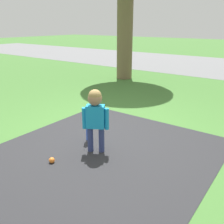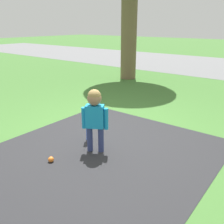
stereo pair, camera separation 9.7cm
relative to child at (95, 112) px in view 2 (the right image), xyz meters
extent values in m
plane|color=#3D6B2D|center=(-0.32, 0.63, -0.62)|extent=(60.00, 60.00, 0.00)
cylinder|color=navy|center=(-0.07, -0.04, -0.42)|extent=(0.08, 0.08, 0.39)
cylinder|color=navy|center=(0.07, 0.04, -0.42)|extent=(0.08, 0.08, 0.39)
cube|color=#198CC6|center=(0.00, 0.00, -0.06)|extent=(0.30, 0.26, 0.33)
cylinder|color=#198CC6|center=(-0.14, -0.08, -0.09)|extent=(0.06, 0.06, 0.31)
cylinder|color=#198CC6|center=(0.14, 0.08, -0.09)|extent=(0.06, 0.06, 0.31)
sphere|color=#997051|center=(0.00, 0.00, 0.20)|extent=(0.20, 0.20, 0.20)
sphere|color=#997A47|center=(0.00, 0.00, 0.24)|extent=(0.19, 0.19, 0.19)
sphere|color=blue|center=(-0.35, 0.20, -0.60)|extent=(0.04, 0.04, 0.04)
cylinder|color=blue|center=(-0.35, 0.20, -0.50)|extent=(0.03, 0.03, 0.24)
cylinder|color=blue|center=(-0.35, 0.20, -0.23)|extent=(0.07, 0.07, 0.29)
sphere|color=blue|center=(-0.35, 0.20, -0.09)|extent=(0.07, 0.07, 0.07)
sphere|color=orange|center=(-0.28, -0.62, -0.58)|extent=(0.08, 0.08, 0.08)
cylinder|color=brown|center=(-2.62, 4.69, 1.21)|extent=(0.52, 0.52, 3.65)
camera|label=1|loc=(2.16, -2.54, 1.19)|focal=40.00mm
camera|label=2|loc=(2.23, -2.48, 1.19)|focal=40.00mm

